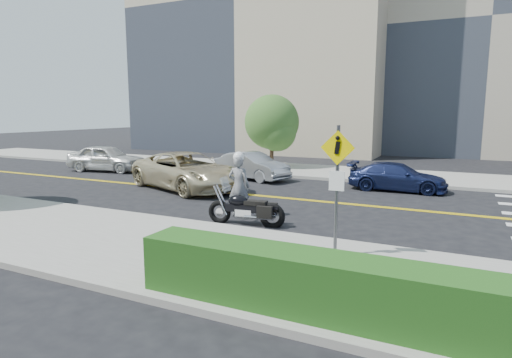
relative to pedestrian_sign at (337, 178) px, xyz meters
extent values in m
plane|color=black|center=(-4.20, 6.31, -1.96)|extent=(120.00, 120.00, 0.00)
cube|color=#9E9B91|center=(-4.20, -1.19, -1.89)|extent=(60.00, 5.00, 0.15)
cube|color=#9E9B91|center=(-4.20, 13.81, -1.89)|extent=(60.00, 5.00, 0.15)
cube|color=tan|center=(-14.20, 28.31, 10.54)|extent=(22.00, 14.00, 25.00)
cube|color=#A39984|center=(3.80, 32.31, 8.04)|extent=(18.00, 14.00, 20.00)
cube|color=#235619|center=(1.80, -2.99, -1.31)|extent=(9.00, 0.90, 1.00)
cylinder|color=#4C4C51|center=(0.00, 0.01, -0.31)|extent=(0.08, 0.08, 3.00)
cube|color=#F9D800|center=(0.00, -0.02, 0.69)|extent=(0.78, 0.03, 0.78)
cube|color=white|center=(0.00, -0.02, -0.06)|extent=(0.35, 0.03, 0.45)
imported|color=silver|center=(-4.02, 2.83, -0.94)|extent=(0.77, 0.52, 2.04)
sphere|color=white|center=(-4.02, 2.83, 0.02)|extent=(0.37, 0.37, 0.37)
imported|color=beige|center=(-8.51, 6.32, -1.14)|extent=(6.53, 4.74, 1.65)
imported|color=silver|center=(-16.10, 9.11, -1.19)|extent=(4.76, 2.56, 1.54)
imported|color=#A1A5A8|center=(-7.15, 10.10, -1.27)|extent=(4.46, 2.67, 1.39)
imported|color=navy|center=(0.03, 10.02, -1.35)|extent=(4.23, 1.80, 1.22)
cylinder|color=#382619|center=(-7.82, 14.21, -0.15)|extent=(0.24, 0.24, 3.62)
sphere|color=#33601E|center=(-7.82, 14.21, 0.87)|extent=(3.26, 3.26, 3.26)
camera|label=1|loc=(2.49, -9.40, 1.49)|focal=30.00mm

